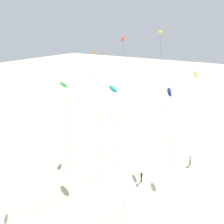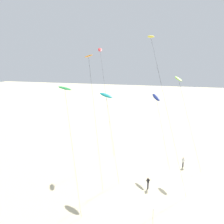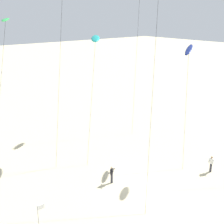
% 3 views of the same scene
% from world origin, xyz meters
% --- Properties ---
extents(ground_plane, '(260.00, 260.00, 0.00)m').
position_xyz_m(ground_plane, '(0.00, 0.00, 0.00)').
color(ground_plane, beige).
extents(kite_teal, '(4.76, 4.52, 12.80)m').
position_xyz_m(kite_teal, '(2.11, 9.90, 12.32)').
color(kite_teal, teal).
rests_on(kite_teal, ground).
extents(kite_navy, '(4.94, 4.07, 11.95)m').
position_xyz_m(kite_navy, '(9.07, 3.15, 11.24)').
color(kite_navy, navy).
rests_on(kite_navy, ground).
extents(kite_green, '(5.06, 4.88, 14.56)m').
position_xyz_m(kite_green, '(-6.25, 12.53, 14.13)').
color(kite_green, green).
rests_on(kite_green, ground).
extents(kite_flyer_nearest, '(0.68, 0.69, 1.67)m').
position_xyz_m(kite_flyer_nearest, '(7.32, -1.89, 0.89)').
color(kite_flyer_nearest, '#33333D').
rests_on(kite_flyer_nearest, ground).
extents(kite_flyer_middle, '(0.73, 0.72, 1.67)m').
position_xyz_m(kite_flyer_middle, '(-1.54, 2.66, 0.89)').
color(kite_flyer_middle, '#33333D').
rests_on(kite_flyer_middle, ground).
extents(marker_flag, '(0.56, 0.05, 2.10)m').
position_xyz_m(marker_flag, '(-9.51, 0.92, 1.49)').
color(marker_flag, gray).
rests_on(marker_flag, ground).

